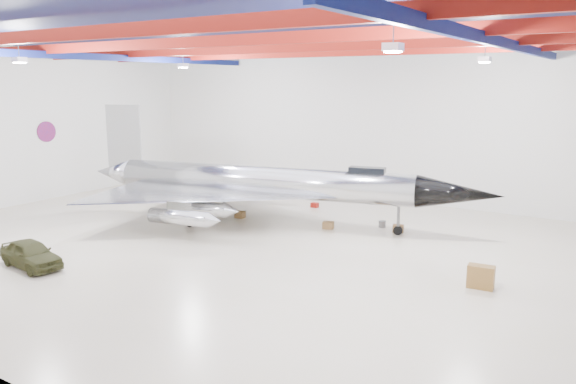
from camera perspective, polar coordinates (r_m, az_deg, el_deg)
The scene contains 15 objects.
floor at distance 30.10m, azimuth -3.66°, elevation -5.49°, with size 40.00×40.00×0.00m, color #C1B699.
wall_back at distance 42.02m, azimuth 8.41°, elevation 6.80°, with size 40.00×40.00×0.00m, color silver.
wall_left at distance 43.82m, azimuth -25.58°, elevation 6.01°, with size 30.00×30.00×0.00m, color silver.
ceiling at distance 28.93m, azimuth -3.94°, elevation 15.86°, with size 40.00×40.00×0.00m, color #0A0F38.
ceiling_structure at distance 28.89m, azimuth -3.92°, elevation 14.53°, with size 39.50×29.50×1.08m.
wall_roundel at distance 44.91m, azimuth -23.33°, elevation 5.65°, with size 1.50×1.50×0.10m, color #B21414.
jet_aircraft at distance 34.40m, azimuth -2.79°, elevation 0.63°, with size 25.83×17.83×7.12m.
jeep at distance 29.17m, azimuth -24.66°, elevation -5.74°, with size 1.53×3.81×1.30m, color #35371B.
desk at distance 25.35m, azimuth 19.00°, elevation -8.15°, with size 1.09×0.55×1.00m, color brown.
crate_ply at distance 36.21m, azimuth -4.90°, elevation -2.30°, with size 0.60×0.48×0.42m, color olive.
toolbox_red at distance 39.07m, azimuth 2.72°, elevation -1.33°, with size 0.48×0.39×0.34m, color maroon.
parts_bin at distance 33.31m, azimuth 11.13°, elevation -3.66°, with size 0.61×0.49×0.43m, color olive.
crate_small at distance 39.39m, azimuth -9.32°, elevation -1.40°, with size 0.40×0.32×0.28m, color #59595B.
oil_barrel at distance 33.53m, azimuth 4.11°, elevation -3.38°, with size 0.61×0.49×0.43m, color olive.
spares_box at distance 34.23m, azimuth 9.55°, elevation -3.23°, with size 0.43×0.43×0.39m, color #59595B.
Camera 1 is at (16.98, -23.31, 8.63)m, focal length 35.00 mm.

